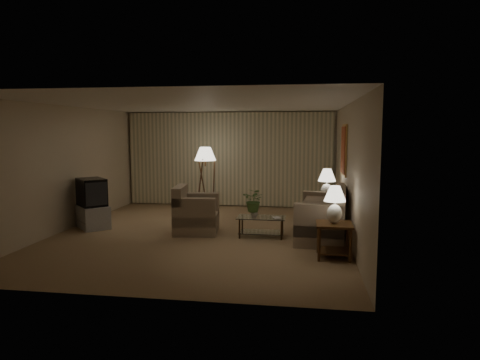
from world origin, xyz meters
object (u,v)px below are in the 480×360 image
Objects in this scene: floor_lamp at (205,178)px; ottoman at (200,206)px; table_lamp_near at (335,201)px; tv_cabinet at (93,216)px; sofa at (322,218)px; armchair at (196,214)px; vase at (254,213)px; crt_tv at (92,192)px; side_table_near at (334,234)px; side_table_far at (326,208)px; table_lamp_far at (327,181)px; coffee_table at (261,224)px.

floor_lamp is 0.75m from ottoman.
table_lamp_near is 0.63× the size of tv_cabinet.
floor_lamp is at bearing -122.07° from sofa.
tv_cabinet is (-2.43, 0.11, -0.14)m from armchair.
vase reaches higher than ottoman.
tv_cabinet is (-5.05, 0.19, -0.16)m from sofa.
crt_tv is 1.37× the size of ottoman.
floor_lamp is (-0.31, 2.20, 0.52)m from armchair.
armchair is 1.77× the size of table_lamp_near.
side_table_far is at bearing 90.00° from side_table_near.
tv_cabinet is at bearing 163.46° from side_table_near.
sofa reaches higher than vase.
table_lamp_near reaches higher than side_table_far.
tv_cabinet is 2.73m from ottoman.
table_lamp_far is 0.69× the size of tv_cabinet.
side_table_far reaches higher than ottoman.
tv_cabinet is (-5.20, 1.54, -0.73)m from table_lamp_near.
table_lamp_near is at bearing 29.32° from tv_cabinet.
table_lamp_far is at bearing -13.87° from ottoman.
side_table_near is 0.70× the size of crt_tv.
table_lamp_far is (0.00, 2.60, 0.03)m from table_lamp_near.
side_table_near is 0.86× the size of table_lamp_far.
sofa is 1.99× the size of tv_cabinet.
armchair is 3.01m from side_table_far.
crt_tv is at bearing -137.72° from ottoman.
sofa is 2.06× the size of coffee_table.
side_table_near is at bearing -49.69° from floor_lamp.
armchair is at bearing 172.57° from coffee_table.
tv_cabinet reaches higher than coffee_table.
sofa is 3.38× the size of side_table_far.
sofa is at bearing 43.66° from crt_tv.
side_table_far is at bearing 57.34° from crt_tv.
vase is (1.57, -2.39, -0.41)m from floor_lamp.
coffee_table is (1.41, -0.18, -0.12)m from armchair.
side_table_near reaches higher than tv_cabinet.
table_lamp_far is at bearing -18.57° from floor_lamp.
coffee_table is at bearing -49.70° from ottoman.
side_table_far reaches higher than coffee_table.
sofa is 3.76m from floor_lamp.
armchair is at bearing 171.70° from vase.
armchair is 1.32× the size of crt_tv.
table_lamp_far is at bearing 90.00° from table_lamp_near.
tv_cabinet is at bearing 0.00° from crt_tv.
vase is at bearing -180.00° from coffee_table.
side_table_far is at bearing -73.68° from armchair.
coffee_table is (-1.37, -1.35, -0.12)m from side_table_far.
armchair is 1.62× the size of table_lamp_far.
table_lamp_near is at bearing -90.00° from side_table_far.
table_lamp_far reaches higher than vase.
armchair is at bearing -157.19° from side_table_far.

